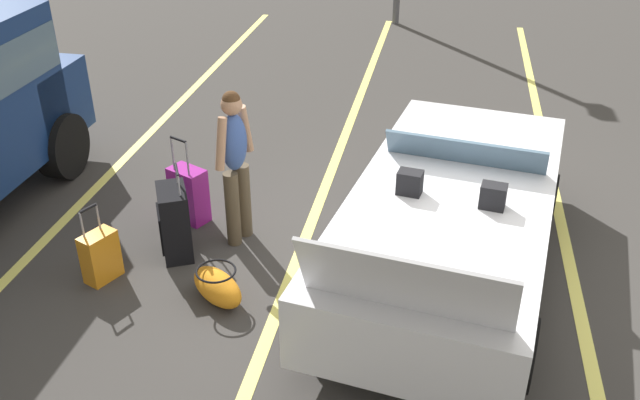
{
  "coord_description": "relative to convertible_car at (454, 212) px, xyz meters",
  "views": [
    {
      "loc": [
        -5.7,
        0.16,
        4.01
      ],
      "look_at": [
        -0.09,
        1.23,
        0.75
      ],
      "focal_mm": 39.0,
      "sensor_mm": 36.0,
      "label": 1
    }
  ],
  "objects": [
    {
      "name": "traveler_person",
      "position": [
        0.04,
        2.18,
        0.34
      ],
      "size": [
        0.6,
        0.31,
        1.65
      ],
      "rotation": [
        0.0,
        0.0,
        -1.89
      ],
      "color": "#4C3F2D",
      "rests_on": "ground_plane"
    },
    {
      "name": "suitcase_large_black",
      "position": [
        -0.35,
        2.73,
        -0.22
      ],
      "size": [
        0.55,
        0.46,
        0.97
      ],
      "rotation": [
        0.0,
        0.0,
        2.03
      ],
      "color": "black",
      "rests_on": "ground_plane"
    },
    {
      "name": "ground_plane",
      "position": [
        -0.2,
        0.03,
        -0.59
      ],
      "size": [
        80.0,
        80.0,
        0.0
      ],
      "primitive_type": "plane",
      "color": "#383533"
    },
    {
      "name": "lot_line_mid",
      "position": [
        -0.2,
        1.51,
        -0.59
      ],
      "size": [
        18.0,
        0.12,
        0.01
      ],
      "primitive_type": "cube",
      "color": "#EAE066",
      "rests_on": "ground_plane"
    },
    {
      "name": "lot_line_far",
      "position": [
        -0.2,
        4.21,
        -0.59
      ],
      "size": [
        18.0,
        0.12,
        0.01
      ],
      "primitive_type": "cube",
      "color": "#EAE066",
      "rests_on": "ground_plane"
    },
    {
      "name": "suitcase_medium_bright",
      "position": [
        0.31,
        2.83,
        -0.28
      ],
      "size": [
        0.39,
        0.46,
        1.01
      ],
      "rotation": [
        0.0,
        0.0,
        5.84
      ],
      "color": "#991E8C",
      "rests_on": "ground_plane"
    },
    {
      "name": "suitcase_small_carryon",
      "position": [
        -0.89,
        3.28,
        -0.34
      ],
      "size": [
        0.39,
        0.32,
        0.78
      ],
      "rotation": [
        0.0,
        0.0,
        4.29
      ],
      "color": "orange",
      "rests_on": "ground_plane"
    },
    {
      "name": "lot_line_near",
      "position": [
        -0.2,
        -1.19,
        -0.59
      ],
      "size": [
        18.0,
        0.12,
        0.01
      ],
      "primitive_type": "cube",
      "color": "#EAE066",
      "rests_on": "ground_plane"
    },
    {
      "name": "duffel_bag",
      "position": [
        -1.02,
        2.08,
        -0.43
      ],
      "size": [
        0.63,
        0.69,
        0.34
      ],
      "rotation": [
        0.0,
        0.0,
        0.91
      ],
      "color": "orange",
      "rests_on": "ground_plane"
    },
    {
      "name": "convertible_car",
      "position": [
        0.0,
        0.0,
        0.0
      ],
      "size": [
        4.38,
        2.38,
        1.52
      ],
      "rotation": [
        0.0,
        0.0,
        -0.16
      ],
      "color": "silver",
      "rests_on": "ground_plane"
    }
  ]
}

